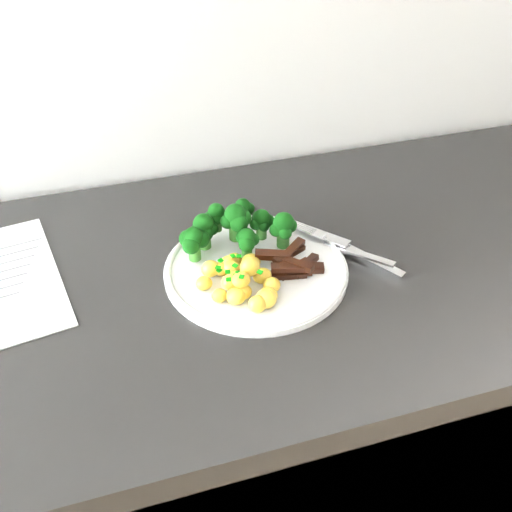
% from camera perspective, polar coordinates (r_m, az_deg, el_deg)
% --- Properties ---
extents(counter, '(2.36, 0.59, 0.88)m').
position_cam_1_polar(counter, '(1.18, -4.40, -19.34)').
color(counter, black).
rests_on(counter, ground).
extents(plate, '(0.26, 0.26, 0.01)m').
position_cam_1_polar(plate, '(0.85, 0.00, -1.20)').
color(plate, white).
rests_on(plate, counter).
extents(broccoli, '(0.17, 0.10, 0.07)m').
position_cam_1_polar(broccoli, '(0.87, -2.11, 2.85)').
color(broccoli, '#275E1C').
rests_on(broccoli, plate).
extents(potatoes, '(0.11, 0.12, 0.04)m').
position_cam_1_polar(potatoes, '(0.81, -1.37, -2.23)').
color(potatoes, yellow).
rests_on(potatoes, plate).
extents(beef_strips, '(0.09, 0.07, 0.03)m').
position_cam_1_polar(beef_strips, '(0.84, 3.46, -0.83)').
color(beef_strips, black).
rests_on(beef_strips, plate).
extents(fork, '(0.11, 0.15, 0.02)m').
position_cam_1_polar(fork, '(0.88, 8.37, 0.89)').
color(fork, silver).
rests_on(fork, plate).
extents(knife, '(0.13, 0.18, 0.02)m').
position_cam_1_polar(knife, '(0.89, 9.39, 0.28)').
color(knife, silver).
rests_on(knife, plate).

